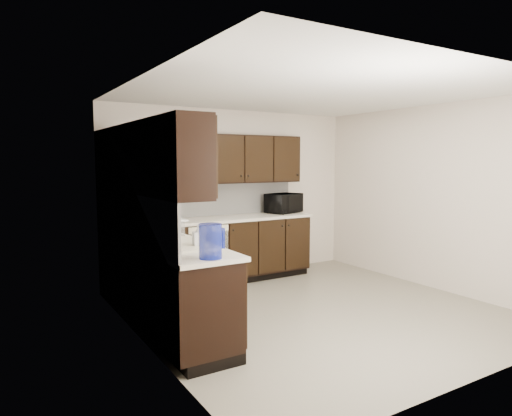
{
  "coord_description": "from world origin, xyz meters",
  "views": [
    {
      "loc": [
        -3.28,
        -4.05,
        1.74
      ],
      "look_at": [
        -0.45,
        0.6,
        1.18
      ],
      "focal_mm": 32.0,
      "sensor_mm": 36.0,
      "label": 1
    }
  ],
  "objects_px": {
    "storage_bin": "(162,228)",
    "microwave": "(284,203)",
    "sink": "(179,251)",
    "toaster_oven": "(121,215)",
    "blue_pitcher": "(210,241)"
  },
  "relations": [
    {
      "from": "storage_bin",
      "to": "microwave",
      "type": "bearing_deg",
      "value": 26.27
    },
    {
      "from": "sink",
      "to": "toaster_oven",
      "type": "bearing_deg",
      "value": 92.22
    },
    {
      "from": "sink",
      "to": "blue_pitcher",
      "type": "distance_m",
      "value": 0.72
    },
    {
      "from": "sink",
      "to": "blue_pitcher",
      "type": "bearing_deg",
      "value": -89.99
    },
    {
      "from": "toaster_oven",
      "to": "storage_bin",
      "type": "height_order",
      "value": "toaster_oven"
    },
    {
      "from": "storage_bin",
      "to": "blue_pitcher",
      "type": "bearing_deg",
      "value": -91.8
    },
    {
      "from": "microwave",
      "to": "toaster_oven",
      "type": "relative_size",
      "value": 1.48
    },
    {
      "from": "microwave",
      "to": "storage_bin",
      "type": "bearing_deg",
      "value": -173.03
    },
    {
      "from": "microwave",
      "to": "toaster_oven",
      "type": "height_order",
      "value": "microwave"
    },
    {
      "from": "sink",
      "to": "blue_pitcher",
      "type": "height_order",
      "value": "blue_pitcher"
    },
    {
      "from": "blue_pitcher",
      "to": "microwave",
      "type": "bearing_deg",
      "value": 61.26
    },
    {
      "from": "sink",
      "to": "storage_bin",
      "type": "distance_m",
      "value": 0.6
    },
    {
      "from": "sink",
      "to": "microwave",
      "type": "height_order",
      "value": "microwave"
    },
    {
      "from": "microwave",
      "to": "storage_bin",
      "type": "xyz_separation_m",
      "value": [
        -2.39,
        -1.18,
        -0.06
      ]
    },
    {
      "from": "microwave",
      "to": "toaster_oven",
      "type": "distance_m",
      "value": 2.5
    }
  ]
}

